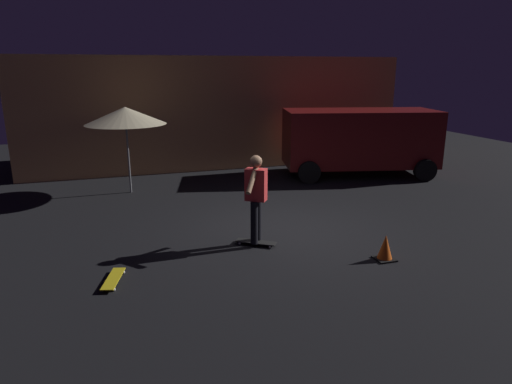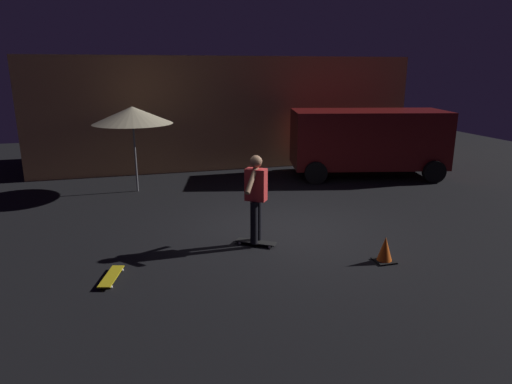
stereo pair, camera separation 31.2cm
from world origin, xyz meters
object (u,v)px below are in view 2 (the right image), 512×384
traffic_cone (385,250)px  patio_umbrella (132,115)px  parked_van (368,139)px  skateboard_ridden (256,242)px  skateboard_spare (111,276)px  skater (256,193)px

traffic_cone → patio_umbrella: bearing=123.8°
parked_van → skateboard_ridden: size_ratio=6.53×
traffic_cone → skateboard_spare: bearing=173.1°
parked_van → patio_umbrella: patio_umbrella is taller
patio_umbrella → skateboard_spare: (-0.55, -5.45, -2.02)m
skater → skateboard_spare: bearing=-163.1°
skater → patio_umbrella: bearing=114.1°
parked_van → skateboard_ridden: bearing=-136.5°
parked_van → skateboard_spare: parked_van is taller
patio_umbrella → skater: 5.20m
skateboard_spare → skater: (2.62, 0.80, 0.98)m
parked_van → traffic_cone: bearing=-116.1°
skateboard_ridden → skater: skater is taller
skateboard_ridden → skateboard_spare: same height
patio_umbrella → traffic_cone: patio_umbrella is taller
skater → traffic_cone: bearing=-34.7°
patio_umbrella → parked_van: bearing=-0.1°
skateboard_ridden → skateboard_spare: 2.74m
skateboard_spare → skater: bearing=16.9°
skateboard_ridden → skater: 0.98m
patio_umbrella → skateboard_ridden: 5.48m
skateboard_ridden → traffic_cone: traffic_cone is taller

